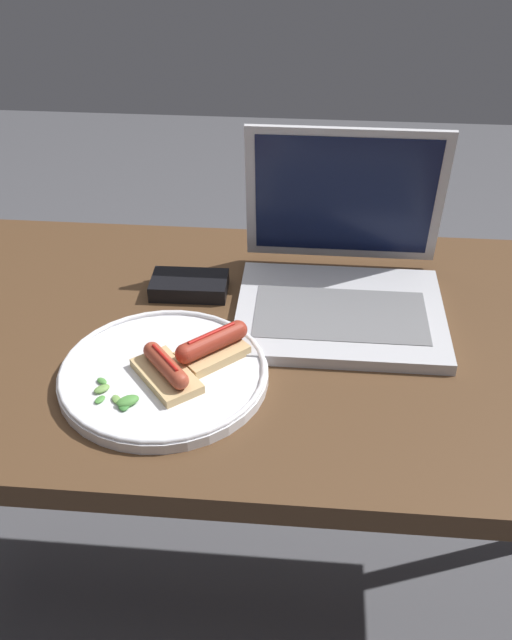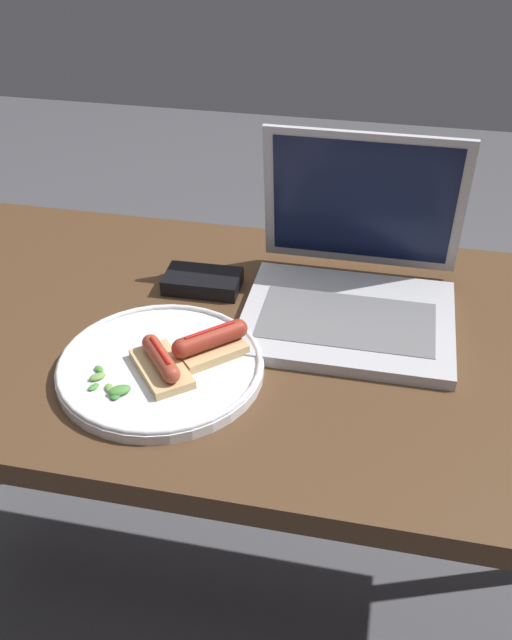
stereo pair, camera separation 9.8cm
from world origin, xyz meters
name	(u,v)px [view 2 (the right image)]	position (x,y,z in m)	size (l,w,h in m)	color
ground_plane	(279,615)	(0.00, 0.00, 0.00)	(6.00, 6.00, 0.00)	#4C4C51
desk	(287,367)	(0.00, 0.00, 0.66)	(1.45, 0.65, 0.72)	#4C331E
laptop	(352,284)	(0.08, 0.09, 0.76)	(0.32, 0.30, 0.26)	#B7B7BC
plate	(161,366)	(-0.16, -0.12, 0.73)	(0.29, 0.29, 0.02)	silver
sausage_toast_left	(161,363)	(-0.15, -0.14, 0.75)	(0.11, 0.12, 0.04)	tan
sausage_toast_middle	(210,343)	(-0.10, -0.09, 0.75)	(0.11, 0.11, 0.04)	tan
salad_pile	(111,387)	(-0.20, -0.18, 0.74)	(0.07, 0.07, 0.01)	#709E4C
external_drive	(203,281)	(-0.16, 0.10, 0.73)	(0.12, 0.08, 0.03)	black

